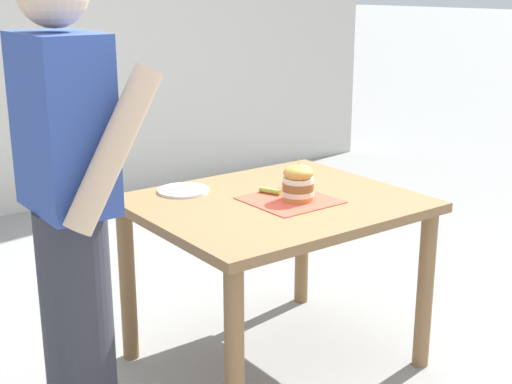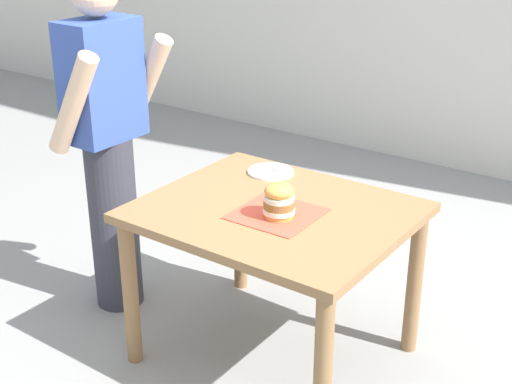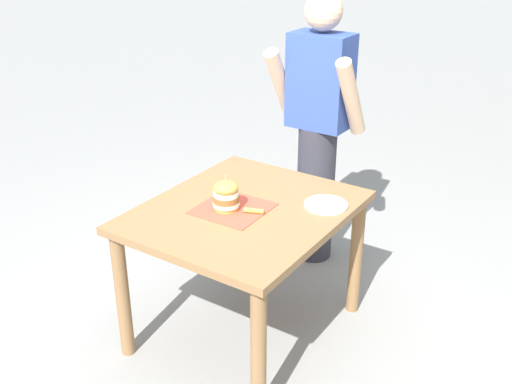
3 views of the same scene
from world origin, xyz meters
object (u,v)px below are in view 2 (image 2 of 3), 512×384
object	(u,v)px
pickle_spear	(290,201)
side_plate_with_forks	(271,172)
sandwich	(279,200)
diner_across_table	(108,141)
patio_table	(275,232)

from	to	relation	value
pickle_spear	side_plate_with_forks	distance (m)	0.37
sandwich	pickle_spear	size ratio (longest dim) A/B	1.87
diner_across_table	pickle_spear	bearing A→B (deg)	-80.62
pickle_spear	side_plate_with_forks	bearing A→B (deg)	47.09
patio_table	diner_across_table	distance (m)	0.95
patio_table	sandwich	size ratio (longest dim) A/B	5.99
sandwich	diner_across_table	bearing A→B (deg)	90.96
patio_table	pickle_spear	bearing A→B (deg)	-20.24
side_plate_with_forks	diner_across_table	size ratio (longest dim) A/B	0.13
side_plate_with_forks	diner_across_table	distance (m)	0.79
pickle_spear	sandwich	bearing A→B (deg)	-164.71
side_plate_with_forks	pickle_spear	bearing A→B (deg)	-132.91
sandwich	diner_across_table	size ratio (longest dim) A/B	0.11
pickle_spear	diner_across_table	bearing A→B (deg)	99.38
sandwich	pickle_spear	bearing A→B (deg)	15.29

